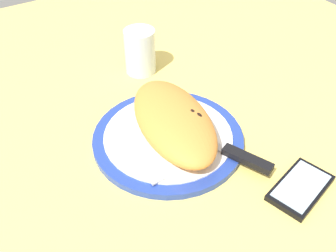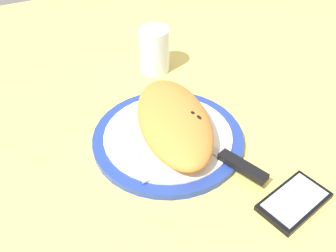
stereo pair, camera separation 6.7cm
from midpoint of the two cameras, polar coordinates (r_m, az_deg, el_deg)
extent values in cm
cube|color=#EACC60|center=(70.84, -2.72, -3.22)|extent=(150.00, 150.00, 3.00)
cylinder|color=#233D99|center=(69.36, -2.78, -1.95)|extent=(27.44, 27.44, 1.30)
cylinder|color=white|center=(68.82, -2.80, -1.47)|extent=(23.34, 23.34, 0.30)
ellipsoid|color=orange|center=(67.30, -2.05, 0.76)|extent=(26.70, 17.19, 5.63)
ellipsoid|color=black|center=(65.51, 0.37, 1.95)|extent=(2.54, 2.48, 0.71)
ellipsoid|color=black|center=(65.23, 1.43, 1.48)|extent=(2.30, 2.04, 0.67)
cube|color=silver|center=(67.00, -8.81, -3.06)|extent=(11.85, 0.92, 0.40)
cube|color=silver|center=(61.91, -5.55, -7.38)|extent=(4.00, 2.21, 0.40)
cube|color=silver|center=(68.51, 0.18, -1.25)|extent=(14.28, 7.05, 0.40)
cube|color=black|center=(64.16, 8.89, -5.05)|extent=(8.91, 5.17, 1.20)
cube|color=black|center=(64.04, 16.44, -9.05)|extent=(9.11, 12.58, 1.00)
cube|color=silver|center=(63.61, 16.54, -8.72)|extent=(7.83, 11.02, 0.16)
cylinder|color=silver|center=(86.19, -6.48, 10.99)|extent=(6.84, 6.84, 10.04)
cylinder|color=silver|center=(87.43, -6.36, 9.61)|extent=(6.29, 6.29, 4.77)
camera|label=1|loc=(0.03, -92.87, -2.51)|focal=40.63mm
camera|label=2|loc=(0.03, 87.13, 2.51)|focal=40.63mm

